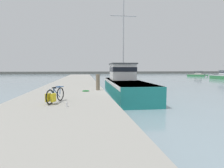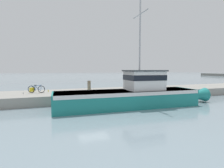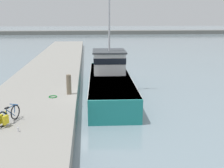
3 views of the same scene
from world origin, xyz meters
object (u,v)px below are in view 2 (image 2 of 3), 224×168
at_px(bicycle_touring, 35,89).
at_px(water_bottle_on_curb, 23,93).
at_px(fishing_boat_main, 135,94).
at_px(mooring_post, 89,87).
at_px(water_bottle_by_bike, 48,91).

xyz_separation_m(bicycle_touring, water_bottle_on_curb, (0.70, -0.97, -0.26)).
distance_m(fishing_boat_main, bicycle_touring, 9.93).
relative_size(mooring_post, water_bottle_on_curb, 6.24).
height_order(bicycle_touring, water_bottle_on_curb, bicycle_touring).
bearing_deg(water_bottle_by_bike, mooring_post, 51.41).
height_order(fishing_boat_main, water_bottle_by_bike, fishing_boat_main).
relative_size(fishing_boat_main, bicycle_touring, 8.97).
bearing_deg(water_bottle_on_curb, fishing_boat_main, 62.96).
distance_m(fishing_boat_main, water_bottle_by_bike, 9.16).
xyz_separation_m(bicycle_touring, water_bottle_by_bike, (-0.40, 1.25, -0.25)).
bearing_deg(water_bottle_on_curb, mooring_post, 72.61).
bearing_deg(water_bottle_on_curb, water_bottle_by_bike, 116.39).
xyz_separation_m(water_bottle_by_bike, water_bottle_on_curb, (1.10, -2.21, -0.01)).
relative_size(bicycle_touring, water_bottle_by_bike, 7.34).
height_order(bicycle_touring, water_bottle_by_bike, bicycle_touring).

